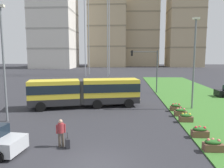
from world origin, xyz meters
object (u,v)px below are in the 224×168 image
at_px(car_white_van, 78,85).
at_px(apartment_tower_west, 54,22).
at_px(flower_planter_0, 213,145).
at_px(streetlight_left, 3,60).
at_px(apartment_tower_centre, 141,32).
at_px(pedestrian_crossing, 61,131).
at_px(flower_planter_1, 200,132).
at_px(flower_planter_3, 181,112).
at_px(streetlight_median, 194,60).
at_px(flower_planter_2, 186,117).
at_px(apartment_tower_westcentre, 108,28).
at_px(flower_planter_4, 176,107).
at_px(traffic_light_far_right, 148,64).
at_px(apartment_tower_eastcentre, 185,11).
at_px(rolling_suitcase, 68,143).
at_px(articulated_bus, 85,92).

height_order(car_white_van, apartment_tower_west, apartment_tower_west).
distance_m(flower_planter_0, streetlight_left, 16.72).
bearing_deg(apartment_tower_centre, pedestrian_crossing, -96.70).
xyz_separation_m(flower_planter_1, flower_planter_3, (0.00, 5.19, 0.00)).
bearing_deg(flower_planter_3, apartment_tower_centre, 88.10).
xyz_separation_m(flower_planter_1, streetlight_median, (1.90, 8.12, 4.71)).
height_order(flower_planter_2, apartment_tower_westcentre, apartment_tower_westcentre).
xyz_separation_m(flower_planter_2, flower_planter_4, (0.00, 3.62, 0.00)).
height_order(traffic_light_far_right, apartment_tower_eastcentre, apartment_tower_eastcentre).
distance_m(flower_planter_3, apartment_tower_westcentre, 93.88).
bearing_deg(apartment_tower_westcentre, rolling_suitcase, -86.96).
distance_m(flower_planter_0, flower_planter_3, 7.42).
distance_m(flower_planter_0, apartment_tower_west, 94.83).
xyz_separation_m(flower_planter_4, apartment_tower_centre, (3.22, 95.32, 17.37)).
height_order(flower_planter_4, apartment_tower_west, apartment_tower_west).
distance_m(rolling_suitcase, streetlight_median, 15.51).
distance_m(rolling_suitcase, traffic_light_far_right, 21.53).
relative_size(rolling_suitcase, apartment_tower_west, 0.02).
bearing_deg(apartment_tower_centre, traffic_light_far_right, -93.33).
xyz_separation_m(flower_planter_4, apartment_tower_west, (-36.68, 75.89, 19.78)).
bearing_deg(streetlight_left, articulated_bus, 44.47).
xyz_separation_m(flower_planter_1, traffic_light_far_right, (-1.71, 17.78, 3.91)).
relative_size(streetlight_left, apartment_tower_centre, 0.27).
relative_size(car_white_van, apartment_tower_eastcentre, 0.08).
height_order(pedestrian_crossing, apartment_tower_west, apartment_tower_west).
distance_m(flower_planter_1, apartment_tower_centre, 103.89).
bearing_deg(pedestrian_crossing, articulated_bus, 92.22).
relative_size(rolling_suitcase, apartment_tower_centre, 0.03).
relative_size(pedestrian_crossing, apartment_tower_centre, 0.05).
bearing_deg(traffic_light_far_right, apartment_tower_eastcentre, 71.87).
bearing_deg(traffic_light_far_right, flower_planter_2, -83.21).
relative_size(articulated_bus, rolling_suitcase, 12.42).
distance_m(flower_planter_2, traffic_light_far_right, 14.96).
bearing_deg(apartment_tower_west, streetlight_left, -74.98).
xyz_separation_m(car_white_van, traffic_light_far_right, (11.02, -2.11, 3.58)).
bearing_deg(flower_planter_1, streetlight_left, 169.42).
bearing_deg(apartment_tower_west, flower_planter_4, -64.20).
distance_m(flower_planter_2, apartment_tower_westcentre, 95.59).
relative_size(articulated_bus, streetlight_median, 1.29).
bearing_deg(rolling_suitcase, flower_planter_0, -0.05).
distance_m(traffic_light_far_right, apartment_tower_centre, 85.81).
bearing_deg(flower_planter_2, articulated_bus, 152.08).
height_order(flower_planter_2, flower_planter_4, same).
distance_m(streetlight_left, apartment_tower_eastcentre, 104.62).
xyz_separation_m(flower_planter_0, apartment_tower_westcentre, (-13.84, 98.41, 18.54)).
bearing_deg(car_white_van, articulated_bus, -74.08).
xyz_separation_m(streetlight_left, apartment_tower_west, (-21.50, 80.12, 14.95)).
bearing_deg(apartment_tower_west, pedestrian_crossing, -71.99).
height_order(traffic_light_far_right, apartment_tower_west, apartment_tower_west).
xyz_separation_m(car_white_van, streetlight_median, (14.62, -11.77, 4.38)).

